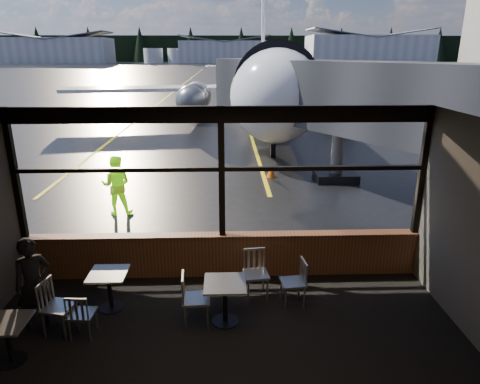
{
  "coord_description": "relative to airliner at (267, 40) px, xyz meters",
  "views": [
    {
      "loc": [
        0.09,
        -7.99,
        4.45
      ],
      "look_at": [
        0.39,
        1.0,
        1.5
      ],
      "focal_mm": 32.0,
      "sensor_mm": 36.0,
      "label": 1
    }
  ],
  "objects": [
    {
      "name": "ground_plane",
      "position": [
        -2.91,
        98.1,
        -5.19
      ],
      "size": [
        520.0,
        520.0,
        0.0
      ],
      "primitive_type": "plane",
      "color": "black",
      "rests_on": "ground"
    },
    {
      "name": "carpet_floor",
      "position": [
        -2.91,
        -24.9,
        -5.18
      ],
      "size": [
        8.0,
        6.0,
        0.01
      ],
      "primitive_type": "cube",
      "color": "black",
      "rests_on": "ground"
    },
    {
      "name": "ceiling",
      "position": [
        -2.91,
        -24.9,
        -1.69
      ],
      "size": [
        8.0,
        6.0,
        0.04
      ],
      "primitive_type": "cube",
      "color": "#38332D",
      "rests_on": "ground"
    },
    {
      "name": "window_sill",
      "position": [
        -2.91,
        -21.9,
        -4.74
      ],
      "size": [
        8.0,
        0.28,
        0.9
      ],
      "primitive_type": "cube",
      "color": "#542C19",
      "rests_on": "ground"
    },
    {
      "name": "window_header",
      "position": [
        -2.91,
        -21.9,
        -1.84
      ],
      "size": [
        8.0,
        0.18,
        0.3
      ],
      "primitive_type": "cube",
      "color": "black",
      "rests_on": "ground"
    },
    {
      "name": "mullion_left",
      "position": [
        -6.86,
        -21.9,
        -2.99
      ],
      "size": [
        0.12,
        0.12,
        2.6
      ],
      "primitive_type": "cube",
      "color": "black",
      "rests_on": "ground"
    },
    {
      "name": "mullion_centre",
      "position": [
        -2.91,
        -21.9,
        -2.99
      ],
      "size": [
        0.12,
        0.12,
        2.6
      ],
      "primitive_type": "cube",
      "color": "black",
      "rests_on": "ground"
    },
    {
      "name": "mullion_right",
      "position": [
        1.04,
        -21.9,
        -2.99
      ],
      "size": [
        0.12,
        0.12,
        2.6
      ],
      "primitive_type": "cube",
      "color": "black",
      "rests_on": "ground"
    },
    {
      "name": "window_transom",
      "position": [
        -2.91,
        -21.9,
        -2.89
      ],
      "size": [
        8.0,
        0.1,
        0.08
      ],
      "primitive_type": "cube",
      "color": "black",
      "rests_on": "ground"
    },
    {
      "name": "airliner",
      "position": [
        0.0,
        0.0,
        0.0
      ],
      "size": [
        30.45,
        35.75,
        10.39
      ],
      "primitive_type": null,
      "rotation": [
        0.0,
        0.0,
        -0.06
      ],
      "color": "white",
      "rests_on": "ground_plane"
    },
    {
      "name": "jet_bridge",
      "position": [
        0.69,
        -16.4,
        -2.82
      ],
      "size": [
        8.92,
        10.91,
        4.76
      ],
      "primitive_type": null,
      "color": "#2D2D2F",
      "rests_on": "ground_plane"
    },
    {
      "name": "cafe_table_near",
      "position": [
        -2.86,
        -23.55,
        -4.81
      ],
      "size": [
        0.7,
        0.7,
        0.77
      ],
      "primitive_type": null,
      "color": "gray",
      "rests_on": "carpet_floor"
    },
    {
      "name": "cafe_table_mid",
      "position": [
        -4.94,
        -23.06,
        -4.83
      ],
      "size": [
        0.66,
        0.66,
        0.72
      ],
      "primitive_type": null,
      "color": "#9D9990",
      "rests_on": "carpet_floor"
    },
    {
      "name": "cafe_table_left",
      "position": [
        -6.09,
        -24.44,
        -4.84
      ],
      "size": [
        0.64,
        0.64,
        0.7
      ],
      "primitive_type": null,
      "color": "gray",
      "rests_on": "carpet_floor"
    },
    {
      "name": "chair_near_e",
      "position": [
        -1.63,
        -23.04,
        -4.75
      ],
      "size": [
        0.54,
        0.54,
        0.89
      ],
      "primitive_type": null,
      "rotation": [
        0.0,
        0.0,
        1.69
      ],
      "color": "#ABA69B",
      "rests_on": "carpet_floor"
    },
    {
      "name": "chair_near_w",
      "position": [
        -3.35,
        -23.58,
        -4.71
      ],
      "size": [
        0.56,
        0.56,
        0.96
      ],
      "primitive_type": null,
      "rotation": [
        0.0,
        0.0,
        -1.51
      ],
      "color": "#ADA89C",
      "rests_on": "carpet_floor"
    },
    {
      "name": "chair_near_n",
      "position": [
        -2.28,
        -22.76,
        -4.73
      ],
      "size": [
        0.57,
        0.57,
        0.94
      ],
      "primitive_type": null,
      "rotation": [
        0.0,
        0.0,
        3.27
      ],
      "color": "beige",
      "rests_on": "carpet_floor"
    },
    {
      "name": "chair_mid_s",
      "position": [
        -5.18,
        -23.85,
        -4.78
      ],
      "size": [
        0.48,
        0.48,
        0.83
      ],
      "primitive_type": null,
      "rotation": [
        0.0,
        0.0,
        -0.06
      ],
      "color": "#AAA599",
      "rests_on": "carpet_floor"
    },
    {
      "name": "chair_mid_w",
      "position": [
        -5.59,
        -23.74,
        -4.72
      ],
      "size": [
        0.62,
        0.62,
        0.95
      ],
      "primitive_type": null,
      "rotation": [
        0.0,
        0.0,
        -1.79
      ],
      "color": "#B2ADA1",
      "rests_on": "carpet_floor"
    },
    {
      "name": "passenger",
      "position": [
        -6.01,
        -23.56,
        -4.38
      ],
      "size": [
        0.71,
        0.66,
        1.62
      ],
      "primitive_type": "imported",
      "rotation": [
        0.0,
        0.0,
        0.63
      ],
      "color": "black",
      "rests_on": "carpet_floor"
    },
    {
      "name": "ground_crew",
      "position": [
        -5.95,
        -18.18,
        -4.34
      ],
      "size": [
        0.86,
        0.68,
        1.71
      ],
      "primitive_type": "imported",
      "rotation": [
        0.0,
        0.0,
        3.18
      ],
      "color": "#BFF219",
      "rests_on": "ground_plane"
    },
    {
      "name": "cone_nose",
      "position": [
        -1.15,
        -14.56,
        -4.97
      ],
      "size": [
        0.32,
        0.32,
        0.44
      ],
      "primitive_type": "cone",
      "color": "#E45707",
      "rests_on": "ground_plane"
    },
    {
      "name": "hangar_left",
      "position": [
        -72.91,
        158.1,
        0.31
      ],
      "size": [
        45.0,
        18.0,
        11.0
      ],
      "primitive_type": null,
      "color": "silver",
      "rests_on": "ground_plane"
    },
    {
      "name": "hangar_mid",
      "position": [
        -2.91,
        163.1,
        -0.19
      ],
      "size": [
        38.0,
        15.0,
        10.0
      ],
      "primitive_type": null,
      "color": "silver",
      "rests_on": "ground_plane"
    },
    {
      "name": "hangar_right",
      "position": [
        57.09,
        156.1,
        0.81
      ],
      "size": [
        50.0,
        20.0,
        12.0
      ],
      "primitive_type": null,
      "color": "silver",
      "rests_on": "ground_plane"
    },
    {
      "name": "fuel_tank_a",
      "position": [
        -32.91,
        160.1,
        -2.19
      ],
      "size": [
        8.0,
        8.0,
        6.0
      ],
      "primitive_type": "cylinder",
      "color": "silver",
      "rests_on": "ground_plane"
    },
    {
      "name": "fuel_tank_b",
      "position": [
        -22.91,
        160.1,
        -2.19
      ],
      "size": [
        8.0,
        8.0,
        6.0
      ],
      "primitive_type": "cylinder",
      "color": "silver",
      "rests_on": "ground_plane"
    },
    {
      "name": "fuel_tank_c",
      "position": [
        -12.91,
        160.1,
        -2.19
      ],
      "size": [
        8.0,
        8.0,
        6.0
      ],
      "primitive_type": "cylinder",
      "color": "silver",
      "rests_on": "ground_plane"
    },
    {
      "name": "treeline",
      "position": [
        -2.91,
        188.1,
        0.81
      ],
      "size": [
        360.0,
        3.0,
        12.0
      ],
      "primitive_type": "cube",
      "color": "black",
      "rests_on": "ground_plane"
    }
  ]
}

